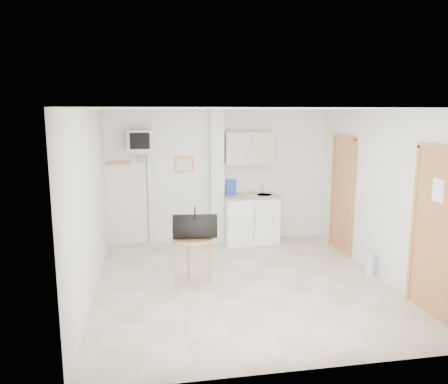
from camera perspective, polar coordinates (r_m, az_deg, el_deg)
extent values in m
plane|color=#B4A990|center=(6.53, 2.51, -11.76)|extent=(4.50, 4.50, 0.00)
cube|color=white|center=(8.34, -0.72, 2.05)|extent=(4.20, 0.04, 2.50)
cube|color=white|center=(4.06, 9.49, -7.07)|extent=(4.20, 0.04, 2.50)
cube|color=white|center=(6.08, -17.13, -1.56)|extent=(0.04, 4.50, 2.50)
cube|color=white|center=(6.92, 19.84, -0.30)|extent=(0.04, 4.50, 2.50)
cube|color=white|center=(6.05, 2.71, 10.76)|extent=(4.20, 4.50, 0.04)
cube|color=white|center=(8.23, -0.94, 1.93)|extent=(0.25, 0.22, 2.50)
cube|color=#DE8549|center=(8.22, -5.19, 3.64)|extent=(0.36, 0.03, 0.30)
cube|color=silver|center=(8.20, -5.18, 3.62)|extent=(0.28, 0.01, 0.22)
cube|color=#AB7C44|center=(8.19, -13.60, 3.72)|extent=(0.40, 0.05, 0.06)
cube|color=white|center=(8.34, -2.87, -0.06)|extent=(0.15, 0.02, 0.08)
cylinder|color=#AB7C44|center=(8.14, -14.68, 3.56)|extent=(0.02, 0.08, 0.02)
cylinder|color=#AB7C44|center=(8.12, -12.57, 3.64)|extent=(0.02, 0.08, 0.02)
cube|color=#9E6C39|center=(8.05, 15.21, -0.43)|extent=(0.04, 0.75, 2.00)
cube|color=brown|center=(8.04, 15.18, -0.44)|extent=(0.06, 0.87, 2.06)
cube|color=#9E6C39|center=(5.85, 25.99, -5.02)|extent=(0.04, 0.82, 2.02)
cube|color=brown|center=(5.85, 25.95, -5.03)|extent=(0.06, 0.94, 2.08)
cube|color=white|center=(5.73, 26.21, 0.18)|extent=(0.01, 0.20, 0.28)
cube|color=white|center=(8.35, 3.54, -3.63)|extent=(1.00, 0.55, 0.88)
cube|color=gray|center=(8.25, 3.57, -0.53)|extent=(1.03, 0.58, 0.04)
cylinder|color=#B7B7BA|center=(8.31, 5.25, -0.51)|extent=(0.30, 0.30, 0.05)
cylinder|color=#B7B7BA|center=(8.43, 5.02, 0.37)|extent=(0.02, 0.02, 0.16)
cylinder|color=#B7B7BA|center=(8.36, 5.13, 0.80)|extent=(0.02, 0.13, 0.02)
cube|color=beige|center=(8.23, 3.25, 5.77)|extent=(0.90, 0.32, 0.60)
cube|color=#213C99|center=(8.21, 0.94, 0.61)|extent=(0.19, 0.07, 0.29)
cylinder|color=white|center=(8.23, 3.60, -0.37)|extent=(0.22, 0.22, 0.01)
sphere|color=tan|center=(8.22, 3.60, -0.05)|extent=(0.11, 0.11, 0.11)
cube|color=slate|center=(8.03, -10.85, 4.99)|extent=(0.36, 0.32, 0.02)
cube|color=slate|center=(8.16, -10.82, 4.51)|extent=(0.10, 0.06, 0.20)
cube|color=#A8A7AA|center=(7.94, -10.91, 6.52)|extent=(0.44, 0.42, 0.40)
cube|color=black|center=(7.72, -10.94, 6.56)|extent=(0.34, 0.02, 0.28)
cylinder|color=black|center=(8.29, -9.94, -0.87)|extent=(0.01, 0.01, 1.73)
cylinder|color=#AB7C44|center=(6.26, -4.08, -6.05)|extent=(0.59, 0.59, 0.03)
cylinder|color=#AB7C44|center=(6.44, -1.85, -8.86)|extent=(0.04, 0.04, 0.68)
cylinder|color=#AB7C44|center=(6.60, -4.66, -8.41)|extent=(0.04, 0.04, 0.68)
cylinder|color=#AB7C44|center=(6.31, -6.28, -9.34)|extent=(0.04, 0.04, 0.68)
cylinder|color=#AB7C44|center=(6.14, -3.37, -9.85)|extent=(0.04, 0.04, 0.68)
cylinder|color=black|center=(6.17, -3.80, -4.50)|extent=(0.65, 0.40, 0.34)
torus|color=black|center=(6.13, -3.82, -3.06)|extent=(0.05, 0.26, 0.26)
cylinder|color=#A9D7EA|center=(7.11, 18.57, -8.94)|extent=(0.13, 0.13, 0.35)
cylinder|color=#A9D7EA|center=(7.05, 18.66, -7.45)|extent=(0.04, 0.04, 0.04)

